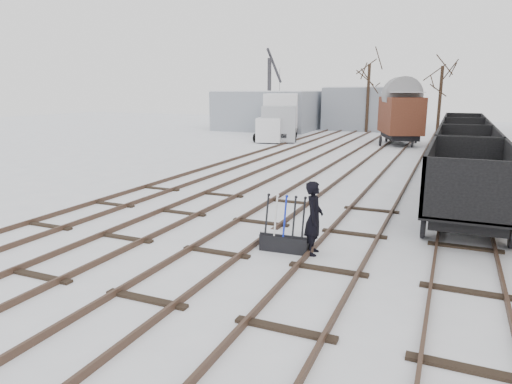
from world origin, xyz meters
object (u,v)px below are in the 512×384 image
box_van_wagon (401,114)px  panel_van (273,129)px  lorry (281,116)px  ground_frame (285,241)px  freight_wagon_a (467,195)px  worker (314,218)px  crane (270,109)px

box_van_wagon → panel_van: bearing=171.6°
box_van_wagon → lorry: box_van_wagon is taller
ground_frame → freight_wagon_a: (4.42, 4.60, 0.67)m
freight_wagon_a → ground_frame: bearing=-133.8°
worker → freight_wagon_a: size_ratio=0.31×
lorry → crane: crane is taller
panel_van → freight_wagon_a: bearing=-65.1°
ground_frame → worker: bearing=4.8°
crane → ground_frame: bearing=-70.9°
freight_wagon_a → box_van_wagon: bearing=101.6°
ground_frame → crane: crane is taller
worker → panel_van: panel_van is taller
ground_frame → crane: 37.46m
worker → crane: (-14.98, 34.50, 1.23)m
freight_wagon_a → panel_van: bearing=125.7°
ground_frame → crane: (-14.23, 34.60, 1.91)m
crane → freight_wagon_a: bearing=-61.4°
lorry → panel_van: 2.47m
ground_frame → box_van_wagon: 26.51m
box_van_wagon → panel_van: 10.17m
ground_frame → box_van_wagon: size_ratio=0.25×
ground_frame → worker: worker is taller
ground_frame → worker: size_ratio=0.77×
crane → panel_van: bearing=-70.2°
worker → panel_van: 26.81m
worker → lorry: lorry is taller
lorry → panel_van: (0.17, -2.27, -0.95)m
ground_frame → panel_van: bearing=109.3°
lorry → crane: 8.68m
ground_frame → crane: size_ratio=0.18×
worker → crane: bearing=14.8°
freight_wagon_a → lorry: lorry is taller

